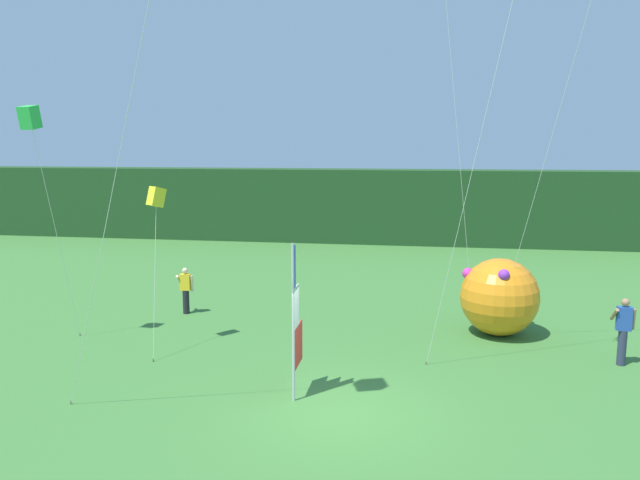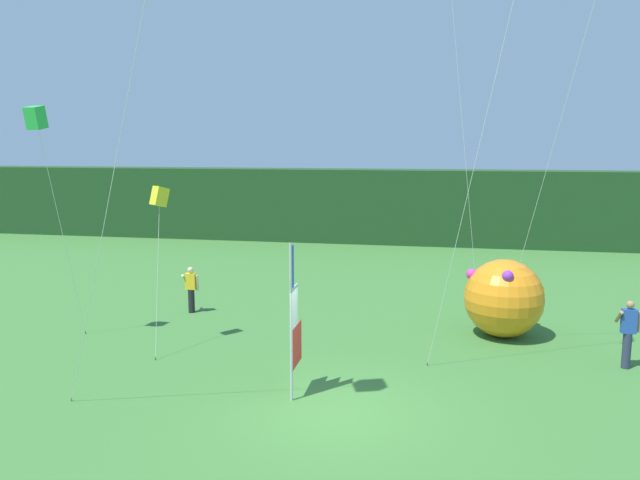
{
  "view_description": "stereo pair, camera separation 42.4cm",
  "coord_description": "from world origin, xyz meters",
  "px_view_note": "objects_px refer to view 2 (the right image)",
  "views": [
    {
      "loc": [
        1.58,
        -12.44,
        5.77
      ],
      "look_at": [
        -0.85,
        2.29,
        3.42
      ],
      "focal_mm": 34.43,
      "sensor_mm": 36.0,
      "label": 1
    },
    {
      "loc": [
        2.0,
        -12.36,
        5.77
      ],
      "look_at": [
        -0.85,
        2.29,
        3.42
      ],
      "focal_mm": 34.43,
      "sensor_mm": 36.0,
      "label": 2
    }
  ],
  "objects_px": {
    "inflatable_balloon": "(504,298)",
    "person_near_banner": "(628,332)",
    "banner_flag": "(294,323)",
    "kite_green_box_2": "(36,119)",
    "kite_yellow_box_5": "(160,197)",
    "person_mid_field": "(191,288)"
  },
  "relations": [
    {
      "from": "inflatable_balloon",
      "to": "person_near_banner",
      "type": "bearing_deg",
      "value": -36.96
    },
    {
      "from": "banner_flag",
      "to": "kite_green_box_2",
      "type": "relative_size",
      "value": 0.53
    },
    {
      "from": "inflatable_balloon",
      "to": "kite_yellow_box_5",
      "type": "relative_size",
      "value": 0.51
    },
    {
      "from": "kite_yellow_box_5",
      "to": "kite_green_box_2",
      "type": "bearing_deg",
      "value": -172.61
    },
    {
      "from": "person_mid_field",
      "to": "kite_green_box_2",
      "type": "xyz_separation_m",
      "value": [
        -2.73,
        -3.9,
        5.59
      ]
    },
    {
      "from": "person_mid_field",
      "to": "kite_yellow_box_5",
      "type": "xyz_separation_m",
      "value": [
        0.64,
        -3.46,
        3.44
      ]
    },
    {
      "from": "kite_green_box_2",
      "to": "person_mid_field",
      "type": "bearing_deg",
      "value": 54.99
    },
    {
      "from": "person_near_banner",
      "to": "person_mid_field",
      "type": "bearing_deg",
      "value": 167.74
    },
    {
      "from": "person_mid_field",
      "to": "inflatable_balloon",
      "type": "bearing_deg",
      "value": -3.84
    },
    {
      "from": "banner_flag",
      "to": "person_near_banner",
      "type": "bearing_deg",
      "value": 22.51
    },
    {
      "from": "inflatable_balloon",
      "to": "banner_flag",
      "type": "bearing_deg",
      "value": -133.15
    },
    {
      "from": "banner_flag",
      "to": "kite_green_box_2",
      "type": "xyz_separation_m",
      "value": [
        -7.85,
        2.3,
        4.71
      ]
    },
    {
      "from": "person_mid_field",
      "to": "kite_yellow_box_5",
      "type": "distance_m",
      "value": 4.92
    },
    {
      "from": "person_near_banner",
      "to": "inflatable_balloon",
      "type": "relative_size",
      "value": 0.76
    },
    {
      "from": "banner_flag",
      "to": "kite_yellow_box_5",
      "type": "bearing_deg",
      "value": 148.6
    },
    {
      "from": "person_near_banner",
      "to": "kite_yellow_box_5",
      "type": "height_order",
      "value": "kite_yellow_box_5"
    },
    {
      "from": "kite_green_box_2",
      "to": "kite_yellow_box_5",
      "type": "distance_m",
      "value": 4.02
    },
    {
      "from": "person_near_banner",
      "to": "inflatable_balloon",
      "type": "distance_m",
      "value": 3.62
    },
    {
      "from": "person_near_banner",
      "to": "kite_green_box_2",
      "type": "relative_size",
      "value": 0.26
    },
    {
      "from": "person_near_banner",
      "to": "kite_yellow_box_5",
      "type": "xyz_separation_m",
      "value": [
        -12.53,
        -0.6,
        3.32
      ]
    },
    {
      "from": "inflatable_balloon",
      "to": "person_mid_field",
      "type": "bearing_deg",
      "value": 176.16
    },
    {
      "from": "inflatable_balloon",
      "to": "kite_green_box_2",
      "type": "relative_size",
      "value": 0.35
    }
  ]
}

